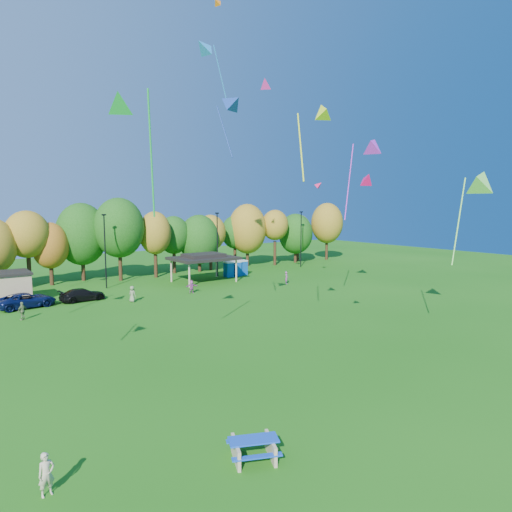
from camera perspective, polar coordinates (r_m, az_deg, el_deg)
ground at (r=24.42m, az=9.59°, el=-18.53°), size 160.00×160.00×0.00m
tree_line at (r=62.71m, az=-22.59°, el=2.02°), size 93.57×10.55×11.15m
lamp_posts at (r=58.34m, az=-18.35°, el=0.89°), size 64.50×0.25×9.09m
pavilion at (r=60.67m, az=-6.56°, el=-0.21°), size 8.20×6.20×3.77m
porta_potties at (r=65.47m, az=-2.54°, el=-1.55°), size 3.75×1.43×2.18m
picnic_table at (r=20.01m, az=-0.32°, el=-22.80°), size 2.51×2.34×0.87m
kite_flyer at (r=19.35m, az=-24.73°, el=-23.54°), size 0.63×0.46×1.59m
car_c at (r=51.03m, az=-26.76°, el=-4.96°), size 5.73×3.22×1.51m
car_d at (r=52.12m, az=-20.86°, el=-4.54°), size 4.79×2.21×1.36m
far_person_0 at (r=49.88m, az=-15.22°, el=-4.61°), size 0.86×0.99×1.72m
far_person_1 at (r=53.42m, az=-8.06°, el=-3.81°), size 1.49×0.75×1.54m
far_person_2 at (r=45.89m, az=-27.17°, el=-6.12°), size 1.03×0.85×1.65m
far_person_3 at (r=59.08m, az=3.83°, el=-2.73°), size 0.69×0.69×1.61m
kite_1 at (r=33.44m, az=-3.52°, el=18.54°), size 1.95×2.92×4.63m
kite_2 at (r=30.53m, az=13.71°, el=9.38°), size 1.40×1.53×1.25m
kite_4 at (r=27.70m, az=-16.64°, el=18.03°), size 2.79×4.25×7.50m
kite_5 at (r=47.69m, az=1.18°, el=20.83°), size 2.04×1.99×1.64m
kite_6 at (r=55.89m, az=7.90°, el=8.81°), size 1.35×1.44×1.16m
kite_7 at (r=47.50m, az=14.42°, el=13.30°), size 5.06×3.39×8.74m
kite_8 at (r=47.33m, az=-4.67°, el=29.04°), size 1.21×1.04×1.03m
kite_9 at (r=39.62m, az=26.32°, el=8.53°), size 4.97×2.88×7.95m
kite_10 at (r=31.52m, az=8.25°, el=17.44°), size 2.07×3.21×5.45m
kite_12 at (r=49.14m, az=-6.58°, el=24.53°), size 4.06×2.18×6.66m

